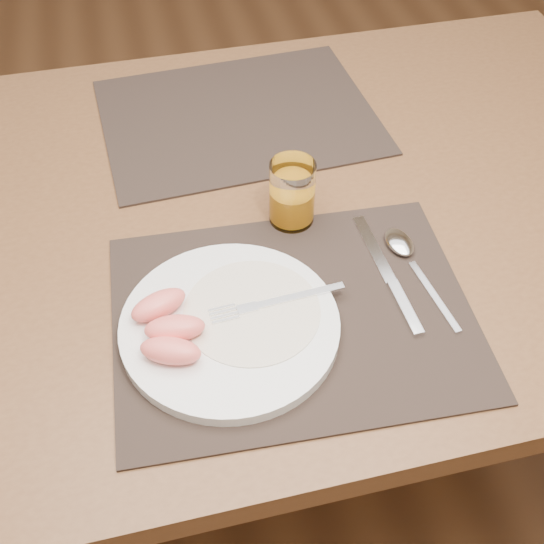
{
  "coord_description": "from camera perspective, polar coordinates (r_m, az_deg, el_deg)",
  "views": [
    {
      "loc": [
        -0.15,
        -0.74,
        1.42
      ],
      "look_at": [
        -0.01,
        -0.16,
        0.77
      ],
      "focal_mm": 45.0,
      "sensor_mm": 36.0,
      "label": 1
    }
  ],
  "objects": [
    {
      "name": "ground",
      "position": [
        1.61,
        -0.84,
        -14.6
      ],
      "size": [
        5.0,
        5.0,
        0.0
      ],
      "primitive_type": "plane",
      "color": "#56351D",
      "rests_on": "ground"
    },
    {
      "name": "table",
      "position": [
        1.07,
        -1.23,
        2.46
      ],
      "size": [
        1.4,
        0.9,
        0.75
      ],
      "color": "brown",
      "rests_on": "ground"
    },
    {
      "name": "placemat_near",
      "position": [
        0.86,
        1.75,
        -3.6
      ],
      "size": [
        0.47,
        0.37,
        0.0
      ],
      "primitive_type": "cube",
      "rotation": [
        0.0,
        0.0,
        -0.06
      ],
      "color": "#2D221C",
      "rests_on": "table"
    },
    {
      "name": "placemat_far",
      "position": [
        1.18,
        -2.84,
        12.88
      ],
      "size": [
        0.47,
        0.37,
        0.0
      ],
      "primitive_type": "cube",
      "rotation": [
        0.0,
        0.0,
        0.05
      ],
      "color": "#2D221C",
      "rests_on": "table"
    },
    {
      "name": "plate",
      "position": [
        0.84,
        -3.54,
        -4.53
      ],
      "size": [
        0.27,
        0.27,
        0.02
      ],
      "primitive_type": "cylinder",
      "color": "white",
      "rests_on": "placemat_near"
    },
    {
      "name": "plate_dressing",
      "position": [
        0.84,
        -1.7,
        -3.27
      ],
      "size": [
        0.17,
        0.17,
        0.0
      ],
      "color": "white",
      "rests_on": "plate"
    },
    {
      "name": "fork",
      "position": [
        0.85,
        -0.51,
        -2.69
      ],
      "size": [
        0.18,
        0.03,
        0.0
      ],
      "color": "silver",
      "rests_on": "plate"
    },
    {
      "name": "knife",
      "position": [
        0.91,
        9.97,
        -0.82
      ],
      "size": [
        0.02,
        0.22,
        0.01
      ],
      "color": "silver",
      "rests_on": "placemat_near"
    },
    {
      "name": "spoon",
      "position": [
        0.95,
        11.0,
        1.85
      ],
      "size": [
        0.04,
        0.19,
        0.01
      ],
      "color": "silver",
      "rests_on": "placemat_near"
    },
    {
      "name": "juice_glass",
      "position": [
        0.95,
        1.69,
        6.4
      ],
      "size": [
        0.06,
        0.06,
        0.1
      ],
      "color": "white",
      "rests_on": "placemat_near"
    },
    {
      "name": "grapefruit_wedges",
      "position": [
        0.82,
        -8.71,
        -4.61
      ],
      "size": [
        0.09,
        0.13,
        0.03
      ],
      "color": "#FC7666",
      "rests_on": "plate"
    }
  ]
}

